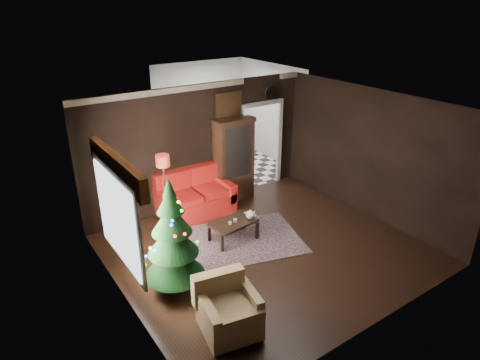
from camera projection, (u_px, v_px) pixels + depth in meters
floor at (266, 250)px, 8.09m from camera, size 5.50×5.50×0.00m
ceiling at (271, 107)px, 6.97m from camera, size 5.50×5.50×0.00m
wall_back at (200, 146)px, 9.41m from camera, size 5.50×0.00×5.50m
wall_front at (382, 247)px, 5.64m from camera, size 5.50×0.00×5.50m
wall_left at (120, 228)px, 6.10m from camera, size 0.00×5.50×5.50m
wall_right at (369, 154)px, 8.95m from camera, size 0.00×5.50×5.50m
doorway at (260, 147)px, 10.44m from camera, size 1.10×0.10×2.10m
left_window at (117, 218)px, 6.25m from camera, size 0.05×1.60×1.40m
valance at (116, 166)px, 5.97m from camera, size 0.12×2.10×0.35m
kitchen_floor at (228, 167)px, 11.99m from camera, size 3.00×3.00×0.00m
kitchen_window at (200, 99)px, 12.40m from camera, size 0.70×0.06×0.70m
rug at (241, 240)px, 8.40m from camera, size 2.74×2.31×0.01m
loveseat at (196, 194)px, 9.23m from camera, size 1.70×0.90×1.00m
curio_cabinet at (233, 161)px, 9.81m from camera, size 0.90×0.45×1.90m
floor_lamp at (165, 196)px, 8.39m from camera, size 0.35×0.35×1.73m
christmas_tree at (172, 236)px, 6.56m from camera, size 1.00×1.00×1.86m
armchair at (229, 307)px, 5.93m from camera, size 0.96×0.96×0.84m
coffee_table at (233, 231)px, 8.34m from camera, size 0.96×0.65×0.41m
teapot at (250, 214)px, 8.33m from camera, size 0.25×0.25×0.18m
cup_a at (235, 220)px, 8.24m from camera, size 0.08×0.08×0.06m
cup_b at (230, 223)px, 8.15m from camera, size 0.07×0.07×0.05m
book at (246, 210)px, 8.44m from camera, size 0.17×0.05×0.24m
wall_clock at (270, 93)px, 9.99m from camera, size 0.32×0.32×0.06m
painting at (228, 105)px, 9.43m from camera, size 0.62×0.05×0.52m
kitchen_counter at (206, 141)px, 12.72m from camera, size 1.80×0.60×0.90m
kitchen_table at (224, 160)px, 11.46m from camera, size 0.70×0.70×0.75m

